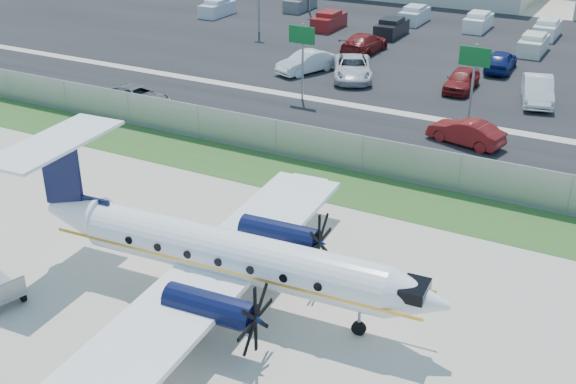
% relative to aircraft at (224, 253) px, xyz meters
% --- Properties ---
extents(ground, '(170.00, 170.00, 0.00)m').
position_rel_aircraft_xyz_m(ground, '(-0.03, -1.11, -1.97)').
color(ground, beige).
rests_on(ground, ground).
extents(grass_verge, '(170.00, 4.00, 0.02)m').
position_rel_aircraft_xyz_m(grass_verge, '(-0.03, 10.89, -1.97)').
color(grass_verge, '#2D561E').
rests_on(grass_verge, ground).
extents(access_road, '(170.00, 8.00, 0.02)m').
position_rel_aircraft_xyz_m(access_road, '(-0.03, 17.89, -1.96)').
color(access_road, black).
rests_on(access_road, ground).
extents(parking_lot, '(170.00, 32.00, 0.02)m').
position_rel_aircraft_xyz_m(parking_lot, '(-0.03, 38.89, -1.96)').
color(parking_lot, black).
rests_on(parking_lot, ground).
extents(perimeter_fence, '(120.00, 0.06, 1.99)m').
position_rel_aircraft_xyz_m(perimeter_fence, '(-0.03, 12.89, -0.97)').
color(perimeter_fence, gray).
rests_on(perimeter_fence, ground).
extents(sign_left, '(1.80, 0.26, 5.00)m').
position_rel_aircraft_xyz_m(sign_left, '(-8.03, 21.79, 1.64)').
color(sign_left, gray).
rests_on(sign_left, ground).
extents(sign_mid, '(1.80, 0.26, 5.00)m').
position_rel_aircraft_xyz_m(sign_mid, '(2.97, 21.79, 1.64)').
color(sign_mid, gray).
rests_on(sign_mid, ground).
extents(aircraft, '(16.55, 16.32, 5.11)m').
position_rel_aircraft_xyz_m(aircraft, '(0.00, 0.00, 0.00)').
color(aircraft, white).
rests_on(aircraft, ground).
extents(cone_starboard_wing, '(0.40, 0.40, 0.56)m').
position_rel_aircraft_xyz_m(cone_starboard_wing, '(-1.17, 4.89, -1.71)').
color(cone_starboard_wing, '#E45B07').
rests_on(cone_starboard_wing, ground).
extents(road_car_west, '(5.19, 2.93, 1.37)m').
position_rel_aircraft_xyz_m(road_car_west, '(-16.56, 15.61, -1.97)').
color(road_car_west, '#595B5E').
rests_on(road_car_west, ground).
extents(road_car_mid, '(4.52, 2.48, 1.41)m').
position_rel_aircraft_xyz_m(road_car_mid, '(3.54, 19.20, -1.97)').
color(road_car_mid, maroon).
rests_on(road_car_mid, ground).
extents(parked_car_a, '(3.30, 4.97, 1.55)m').
position_rel_aircraft_xyz_m(parked_car_a, '(-10.63, 27.54, -1.97)').
color(parked_car_a, silver).
rests_on(parked_car_a, ground).
extents(parked_car_b, '(4.80, 6.30, 1.59)m').
position_rel_aircraft_xyz_m(parked_car_b, '(-7.00, 27.72, -1.97)').
color(parked_car_b, silver).
rests_on(parked_car_b, ground).
extents(parked_car_c, '(1.87, 4.45, 1.50)m').
position_rel_aircraft_xyz_m(parked_car_c, '(0.61, 28.71, -1.97)').
color(parked_car_c, maroon).
rests_on(parked_car_c, ground).
extents(parked_car_d, '(2.95, 5.40, 1.69)m').
position_rel_aircraft_xyz_m(parked_car_d, '(5.65, 28.45, -1.97)').
color(parked_car_d, silver).
rests_on(parked_car_d, ground).
extents(parked_car_f, '(2.46, 5.61, 1.60)m').
position_rel_aircraft_xyz_m(parked_car_f, '(-9.00, 34.67, -1.97)').
color(parked_car_f, maroon).
rests_on(parked_car_f, ground).
extents(parked_car_g, '(2.04, 4.66, 1.56)m').
position_rel_aircraft_xyz_m(parked_car_g, '(1.86, 34.62, -1.97)').
color(parked_car_g, navy).
rests_on(parked_car_g, ground).
extents(far_parking_rows, '(56.00, 10.00, 1.60)m').
position_rel_aircraft_xyz_m(far_parking_rows, '(-0.03, 43.89, -1.97)').
color(far_parking_rows, gray).
rests_on(far_parking_rows, ground).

